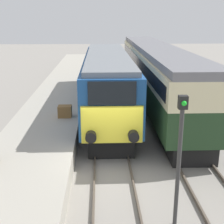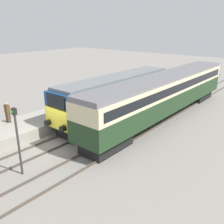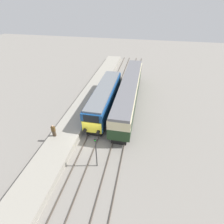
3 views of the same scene
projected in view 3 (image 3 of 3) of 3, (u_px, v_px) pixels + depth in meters
ground_plane at (91, 142)px, 21.56m from camera, size 120.00×120.00×0.00m
platform_left at (86, 104)px, 28.35m from camera, size 3.50×50.00×0.85m
rails_near_track at (101, 119)px, 25.58m from camera, size 1.51×60.00×0.14m
rails_far_track at (124, 121)px, 25.02m from camera, size 1.50×60.00×0.14m
locomotive at (105, 98)px, 26.50m from camera, size 2.70×14.07×3.83m
passenger_carriage at (129, 90)px, 27.89m from camera, size 2.75×20.51×4.01m
person_on_platform at (54, 131)px, 20.87m from camera, size 0.44×0.26×1.63m
signal_post at (96, 150)px, 17.33m from camera, size 0.24×0.28×3.96m
luggage_crate at (85, 112)px, 25.11m from camera, size 0.70×0.56×0.60m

